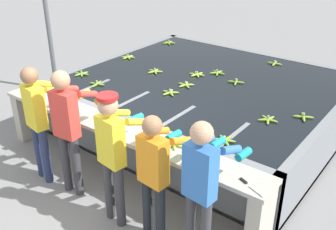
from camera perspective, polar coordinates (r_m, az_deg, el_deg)
The scene contains 27 objects.
ground_plane at distance 5.47m, azimuth -8.52°, elevation -10.46°, with size 80.00×80.00×0.00m, color gray.
wash_tank at distance 6.84m, azimuth 5.39°, elevation 1.82°, with size 4.33×3.86×0.84m.
work_ledge at distance 5.26m, azimuth -7.22°, elevation -4.09°, with size 4.33×0.45×0.84m.
worker_0 at distance 5.38m, azimuth -18.29°, elevation 0.06°, with size 0.48×0.74×1.64m.
worker_1 at distance 4.99m, azimuth -14.33°, elevation -0.99°, with size 0.45×0.73×1.71m.
worker_2 at distance 4.39m, azimuth -7.91°, elevation -4.76°, with size 0.46×0.74×1.65m.
worker_3 at distance 4.15m, azimuth -1.83°, elevation -7.84°, with size 0.44×0.72×1.55m.
worker_4 at distance 3.87m, azimuth 4.93°, elevation -9.55°, with size 0.44×0.73×1.65m.
banana_bunch_floating_0 at distance 6.59m, azimuth 9.82°, elevation 4.76°, with size 0.27×0.27×0.08m.
banana_bunch_floating_1 at distance 5.64m, azimuth 19.04°, elevation -0.25°, with size 0.27×0.27×0.08m.
banana_bunch_floating_2 at distance 7.77m, azimuth -5.83°, elevation 8.37°, with size 0.26×0.28×0.08m.
banana_bunch_floating_3 at distance 5.43m, azimuth 14.30°, elevation -0.64°, with size 0.27×0.28×0.08m.
banana_bunch_floating_4 at distance 6.39m, azimuth 2.58°, elevation 4.42°, with size 0.27×0.28×0.08m.
banana_bunch_floating_5 at distance 7.02m, azimuth -12.45°, elevation 5.87°, with size 0.27×0.28×0.08m.
banana_bunch_floating_6 at distance 8.68m, azimuth 0.11°, elevation 10.46°, with size 0.28×0.27×0.08m.
banana_bunch_floating_7 at distance 4.82m, azimuth 8.17°, elevation -3.65°, with size 0.27×0.28×0.08m.
banana_bunch_floating_8 at distance 6.96m, azimuth 7.16°, elevation 6.11°, with size 0.27×0.27×0.08m.
banana_bunch_floating_9 at distance 6.85m, azimuth 4.21°, elevation 5.90°, with size 0.28×0.28×0.08m.
banana_bunch_floating_10 at distance 6.97m, azimuth -1.93°, elevation 6.35°, with size 0.27×0.28×0.08m.
banana_bunch_floating_11 at distance 6.09m, azimuth 0.31°, elevation 3.28°, with size 0.27×0.28×0.08m.
banana_bunch_floating_12 at distance 6.52m, azimuth -10.27°, elevation 4.47°, with size 0.28×0.28×0.08m.
banana_bunch_floating_13 at distance 7.63m, azimuth 15.20°, elevation 7.24°, with size 0.28×0.28×0.08m.
banana_bunch_ledge_0 at distance 4.69m, azimuth 0.85°, elevation -4.22°, with size 0.28×0.28×0.08m.
banana_bunch_ledge_1 at distance 6.03m, azimuth -15.32°, elevation 2.07°, with size 0.27×0.28×0.08m.
knife_0 at distance 5.12m, azimuth -7.74°, elevation -1.78°, with size 0.35×0.08×0.02m.
knife_1 at distance 4.13m, azimuth 11.55°, elevation -9.82°, with size 0.34×0.16×0.02m.
support_post_left at distance 8.25m, azimuth -17.19°, elevation 13.77°, with size 0.09×0.09×3.20m.
Camera 1 is at (3.26, -2.94, 3.26)m, focal length 42.00 mm.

